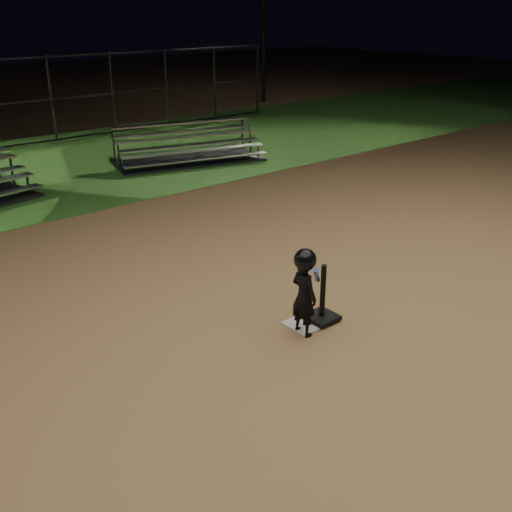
# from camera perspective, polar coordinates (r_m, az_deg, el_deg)

# --- Properties ---
(ground) EXTENTS (80.00, 80.00, 0.00)m
(ground) POSITION_cam_1_polar(r_m,az_deg,el_deg) (7.77, 4.74, -6.66)
(ground) COLOR #9E7647
(ground) RESTS_ON ground
(grass_strip) EXTENTS (60.00, 8.00, 0.01)m
(grass_strip) POSITION_cam_1_polar(r_m,az_deg,el_deg) (15.99, -21.23, 7.66)
(grass_strip) COLOR #2B5F1E
(grass_strip) RESTS_ON ground
(home_plate) EXTENTS (0.45, 0.45, 0.02)m
(home_plate) POSITION_cam_1_polar(r_m,az_deg,el_deg) (7.76, 4.74, -6.58)
(home_plate) COLOR beige
(home_plate) RESTS_ON ground
(batting_tee) EXTENTS (0.38, 0.38, 0.78)m
(batting_tee) POSITION_cam_1_polar(r_m,az_deg,el_deg) (7.81, 6.40, -5.16)
(batting_tee) COLOR black
(batting_tee) RESTS_ON home_plate
(child_batter) EXTENTS (0.47, 0.56, 1.16)m
(child_batter) POSITION_cam_1_polar(r_m,az_deg,el_deg) (7.29, 4.70, -3.27)
(child_batter) COLOR black
(child_batter) RESTS_ON ground
(bleacher_right) EXTENTS (4.16, 2.76, 0.94)m
(bleacher_right) POSITION_cam_1_polar(r_m,az_deg,el_deg) (16.02, -6.57, 9.79)
(bleacher_right) COLOR #B9B9BE
(bleacher_right) RESTS_ON ground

